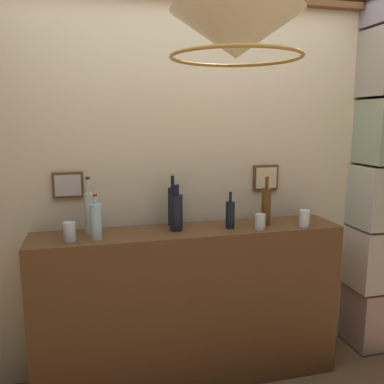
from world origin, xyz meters
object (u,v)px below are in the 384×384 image
liquor_bottle_scotch (230,214)px  liquor_bottle_port (176,212)px  liquor_bottle_bourbon (266,206)px  glass_tumbler_shot (304,218)px  glass_tumbler_rocks (260,222)px  liquor_bottle_vodka (96,221)px  liquor_bottle_gin (173,205)px  glass_tumbler_highball (69,232)px  pendant_lamp (236,37)px  liquor_bottle_mezcal (89,212)px

liquor_bottle_scotch → liquor_bottle_port: bearing=174.6°
liquor_bottle_bourbon → glass_tumbler_shot: (0.22, -0.11, -0.07)m
liquor_bottle_port → glass_tumbler_rocks: liquor_bottle_port is taller
liquor_bottle_vodka → liquor_bottle_scotch: bearing=2.8°
glass_tumbler_rocks → glass_tumbler_shot: 0.30m
liquor_bottle_vodka → glass_tumbler_shot: size_ratio=2.43×
liquor_bottle_gin → liquor_bottle_bourbon: (0.60, -0.13, -0.00)m
glass_tumbler_highball → pendant_lamp: size_ratio=0.19×
liquor_bottle_port → liquor_bottle_bourbon: liquor_bottle_bourbon is taller
liquor_bottle_bourbon → liquor_bottle_port: bearing=179.3°
glass_tumbler_shot → glass_tumbler_highball: bearing=178.0°
liquor_bottle_scotch → pendant_lamp: pendant_lamp is taller
liquor_bottle_port → glass_tumbler_highball: bearing=-174.2°
liquor_bottle_gin → glass_tumbler_rocks: size_ratio=3.48×
liquor_bottle_gin → glass_tumbler_shot: size_ratio=3.11×
liquor_bottle_gin → glass_tumbler_rocks: liquor_bottle_gin is taller
liquor_bottle_bourbon → glass_tumbler_shot: bearing=-26.0°
pendant_lamp → liquor_bottle_vodka: bearing=133.9°
liquor_bottle_gin → liquor_bottle_bourbon: bearing=-12.5°
liquor_bottle_scotch → liquor_bottle_port: (-0.34, 0.03, 0.03)m
liquor_bottle_gin → pendant_lamp: bearing=-82.1°
liquor_bottle_vodka → glass_tumbler_highball: bearing=176.8°
liquor_bottle_scotch → liquor_bottle_port: size_ratio=0.86×
liquor_bottle_gin → liquor_bottle_mezcal: (-0.53, -0.05, -0.00)m
liquor_bottle_mezcal → liquor_bottle_port: bearing=-8.3°
glass_tumbler_rocks → glass_tumbler_highball: glass_tumbler_highball is taller
liquor_bottle_port → glass_tumbler_rocks: bearing=-11.2°
liquor_bottle_scotch → glass_tumbler_shot: size_ratio=2.27×
liquor_bottle_bourbon → liquor_bottle_mezcal: bearing=175.8°
liquor_bottle_scotch → liquor_bottle_gin: (-0.34, 0.16, 0.04)m
liquor_bottle_scotch → pendant_lamp: size_ratio=0.44×
liquor_bottle_scotch → pendant_lamp: bearing=-108.7°
liquor_bottle_gin → glass_tumbler_highball: liquor_bottle_gin is taller
pendant_lamp → liquor_bottle_bourbon: bearing=55.2°
liquor_bottle_mezcal → liquor_bottle_gin: bearing=5.3°
liquor_bottle_bourbon → glass_tumbler_highball: (-1.24, -0.06, -0.07)m
liquor_bottle_mezcal → liquor_bottle_vodka: (0.04, -0.15, -0.02)m
liquor_bottle_scotch → liquor_bottle_gin: liquor_bottle_gin is taller
liquor_bottle_scotch → liquor_bottle_mezcal: liquor_bottle_mezcal is taller
liquor_bottle_scotch → glass_tumbler_highball: liquor_bottle_scotch is taller
glass_tumbler_rocks → liquor_bottle_gin: bearing=156.2°
liquor_bottle_vodka → pendant_lamp: pendant_lamp is taller
liquor_bottle_scotch → pendant_lamp: (-0.23, -0.67, 0.94)m
glass_tumbler_rocks → pendant_lamp: bearing=-123.9°
glass_tumbler_rocks → glass_tumbler_highball: (-1.16, 0.04, 0.01)m
liquor_bottle_port → pendant_lamp: 1.15m
liquor_bottle_mezcal → glass_tumbler_rocks: 1.06m
liquor_bottle_scotch → liquor_bottle_mezcal: 0.87m
liquor_bottle_gin → pendant_lamp: (0.11, -0.83, 0.89)m
liquor_bottle_gin → liquor_bottle_mezcal: size_ratio=0.99×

